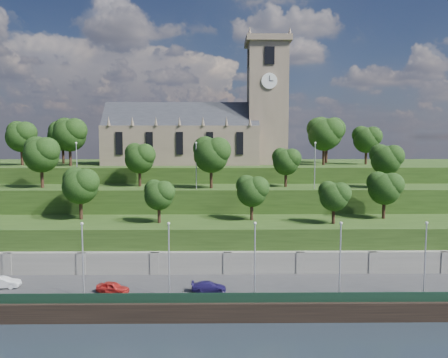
{
  "coord_description": "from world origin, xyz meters",
  "views": [
    {
      "loc": [
        3.82,
        -47.2,
        20.74
      ],
      "look_at": [
        4.73,
        30.0,
        13.3
      ],
      "focal_mm": 35.0,
      "sensor_mm": 36.0,
      "label": 1
    }
  ],
  "objects_px": {
    "car_left": "(113,288)",
    "church": "(205,129)",
    "car_right": "(209,287)",
    "car_middle": "(2,283)"
  },
  "relations": [
    {
      "from": "church",
      "to": "car_middle",
      "type": "height_order",
      "value": "church"
    },
    {
      "from": "church",
      "to": "car_left",
      "type": "distance_m",
      "value": 47.51
    },
    {
      "from": "church",
      "to": "car_right",
      "type": "bearing_deg",
      "value": -87.55
    },
    {
      "from": "church",
      "to": "car_right",
      "type": "relative_size",
      "value": 9.15
    },
    {
      "from": "car_middle",
      "to": "church",
      "type": "bearing_deg",
      "value": -36.42
    },
    {
      "from": "car_left",
      "to": "church",
      "type": "bearing_deg",
      "value": 4.71
    },
    {
      "from": "car_left",
      "to": "car_middle",
      "type": "xyz_separation_m",
      "value": [
        -14.19,
        1.97,
        0.01
      ]
    },
    {
      "from": "car_left",
      "to": "car_right",
      "type": "bearing_deg",
      "value": -70.09
    },
    {
      "from": "church",
      "to": "car_left",
      "type": "xyz_separation_m",
      "value": [
        -9.77,
        -42.05,
        -19.84
      ]
    },
    {
      "from": "church",
      "to": "car_left",
      "type": "relative_size",
      "value": 9.64
    }
  ]
}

